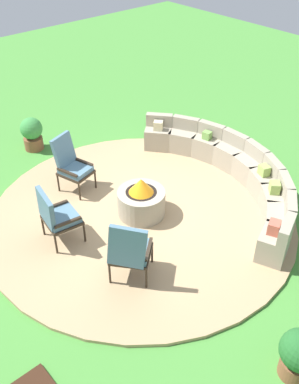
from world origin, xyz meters
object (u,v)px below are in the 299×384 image
Objects in this scene: lounge_chair_back_left at (130,250)px; potted_plant_2 at (32,133)px; lounge_chair_front_left at (71,164)px; lounge_chair_front_right at (56,215)px; curved_stone_bench at (232,172)px; fire_pit at (141,200)px.

potted_plant_2 is (-4.63, 0.89, -0.22)m from lounge_chair_back_left.
lounge_chair_front_left is 1.07× the size of lounge_chair_front_right.
potted_plant_2 is at bearing -111.88° from lounge_chair_front_left.
potted_plant_2 is (-4.04, -2.24, 0.04)m from curved_stone_bench.
lounge_chair_back_left is (2.62, -0.67, -0.01)m from lounge_chair_front_left.
fire_pit is 0.19× the size of curved_stone_bench.
lounge_chair_front_left is 2.70m from lounge_chair_back_left.
lounge_chair_front_right is 1.39× the size of potted_plant_2.
potted_plant_2 is at bearing -175.61° from fire_pit.
lounge_chair_front_left is at bearing -161.86° from fire_pit.
lounge_chair_front_right is at bearing 155.30° from lounge_chair_back_left.
curved_stone_bench reaches higher than potted_plant_2.
lounge_chair_front_left is (-1.52, -0.50, 0.27)m from fire_pit.
fire_pit is 2.03m from curved_stone_bench.
fire_pit is 0.77× the size of lounge_chair_front_left.
fire_pit is 0.77× the size of lounge_chair_back_left.
fire_pit is at bearing 92.70° from lounge_chair_front_left.
lounge_chair_front_right is at bearing -104.06° from curved_stone_bench.
lounge_chair_front_right is (-0.38, -1.54, 0.25)m from fire_pit.
potted_plant_2 is (-2.01, 0.23, -0.22)m from lounge_chair_front_left.
lounge_chair_back_left is (1.47, 0.38, 0.02)m from lounge_chair_front_right.
curved_stone_bench is at bearing 61.59° from lounge_chair_back_left.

